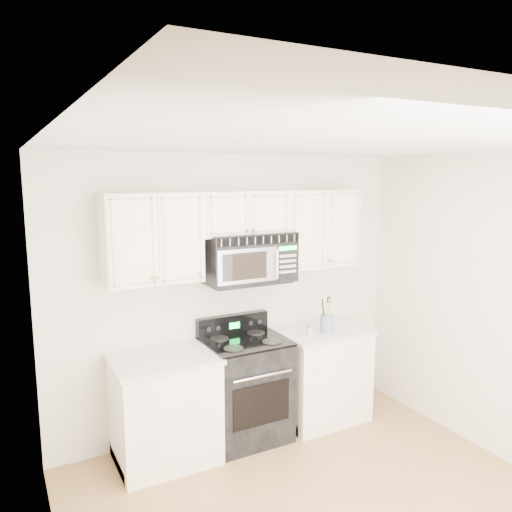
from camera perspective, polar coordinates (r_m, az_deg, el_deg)
room at (r=3.30m, az=10.81°, el=-10.52°), size 3.51×3.51×2.61m
base_cabinet_left at (r=4.48m, az=-10.37°, el=-17.15°), size 0.86×0.65×0.92m
base_cabinet_right at (r=5.14m, az=7.38°, el=-13.53°), size 0.86×0.65×0.92m
range at (r=4.73m, az=-1.25°, el=-14.79°), size 0.72×0.65×1.11m
upper_cabinets at (r=4.48m, az=-1.71°, el=3.15°), size 2.44×0.37×0.75m
microwave at (r=4.50m, az=-0.83°, el=-0.14°), size 0.81×0.46×0.45m
utensil_crock at (r=4.87m, az=8.10°, el=-7.62°), size 0.13×0.13×0.34m
shaker_salt at (r=4.76m, az=6.16°, el=-8.45°), size 0.04×0.04×0.09m
shaker_pepper at (r=4.80m, az=6.09°, el=-8.30°), size 0.04×0.04×0.09m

